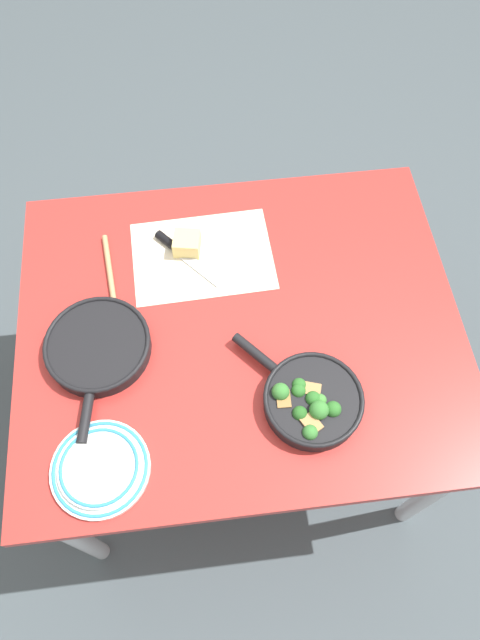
% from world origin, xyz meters
% --- Properties ---
extents(ground_plane, '(14.00, 14.00, 0.00)m').
position_xyz_m(ground_plane, '(0.00, 0.00, 0.00)').
color(ground_plane, '#424C51').
extents(dining_table_red, '(1.13, 0.94, 0.73)m').
position_xyz_m(dining_table_red, '(0.00, 0.00, 0.65)').
color(dining_table_red, '#B72D28').
rests_on(dining_table_red, ground_plane).
extents(skillet_broccoli, '(0.29, 0.31, 0.07)m').
position_xyz_m(skillet_broccoli, '(-0.14, 0.23, 0.76)').
color(skillet_broccoli, black).
rests_on(skillet_broccoli, dining_table_red).
extents(skillet_eggs, '(0.26, 0.38, 0.04)m').
position_xyz_m(skillet_eggs, '(0.36, 0.03, 0.75)').
color(skillet_eggs, black).
rests_on(skillet_eggs, dining_table_red).
extents(wooden_spoon, '(0.06, 0.35, 0.02)m').
position_xyz_m(wooden_spoon, '(0.32, -0.10, 0.74)').
color(wooden_spoon, tan).
rests_on(wooden_spoon, dining_table_red).
extents(parchment_sheet, '(0.39, 0.28, 0.00)m').
position_xyz_m(parchment_sheet, '(0.08, -0.22, 0.73)').
color(parchment_sheet, beige).
rests_on(parchment_sheet, dining_table_red).
extents(grater_knife, '(0.18, 0.19, 0.02)m').
position_xyz_m(grater_knife, '(0.14, -0.24, 0.74)').
color(grater_knife, silver).
rests_on(grater_knife, dining_table_red).
extents(cheese_block, '(0.08, 0.08, 0.05)m').
position_xyz_m(cheese_block, '(0.12, -0.25, 0.76)').
color(cheese_block, '#EFD67A').
rests_on(cheese_block, dining_table_red).
extents(dinner_plate_stack, '(0.23, 0.23, 0.03)m').
position_xyz_m(dinner_plate_stack, '(0.35, 0.33, 0.74)').
color(dinner_plate_stack, white).
rests_on(dinner_plate_stack, dining_table_red).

